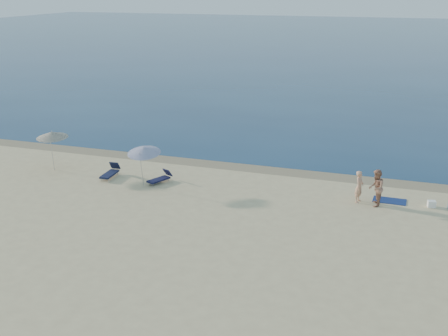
# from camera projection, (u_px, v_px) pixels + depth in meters

# --- Properties ---
(sea) EXTENTS (240.00, 160.00, 0.01)m
(sea) POSITION_uv_depth(u_px,v_px,m) (385.00, 42.00, 104.83)
(sea) COLOR #0C284A
(sea) RESTS_ON ground
(wet_sand_strip) EXTENTS (240.00, 1.60, 0.00)m
(wet_sand_strip) POSITION_uv_depth(u_px,v_px,m) (298.00, 173.00, 32.33)
(wet_sand_strip) COLOR #847254
(wet_sand_strip) RESTS_ON ground
(person_left) EXTENTS (0.50, 0.65, 1.62)m
(person_left) POSITION_uv_depth(u_px,v_px,m) (359.00, 187.00, 27.79)
(person_left) COLOR tan
(person_left) RESTS_ON ground
(person_right) EXTENTS (0.71, 0.91, 1.84)m
(person_right) POSITION_uv_depth(u_px,v_px,m) (376.00, 188.00, 27.28)
(person_right) COLOR #AE745B
(person_right) RESTS_ON ground
(beach_towel) EXTENTS (1.64, 0.93, 0.03)m
(beach_towel) POSITION_uv_depth(u_px,v_px,m) (390.00, 201.00, 28.16)
(beach_towel) COLOR navy
(beach_towel) RESTS_ON ground
(white_bag) EXTENTS (0.43, 0.38, 0.32)m
(white_bag) POSITION_uv_depth(u_px,v_px,m) (432.00, 204.00, 27.34)
(white_bag) COLOR white
(white_bag) RESTS_ON ground
(umbrella_near) EXTENTS (1.94, 1.96, 2.34)m
(umbrella_near) POSITION_uv_depth(u_px,v_px,m) (144.00, 150.00, 29.66)
(umbrella_near) COLOR silver
(umbrella_near) RESTS_ON ground
(umbrella_far) EXTENTS (2.00, 2.02, 2.40)m
(umbrella_far) POSITION_uv_depth(u_px,v_px,m) (52.00, 135.00, 32.24)
(umbrella_far) COLOR silver
(umbrella_far) RESTS_ON ground
(lounger_left) EXTENTS (0.65, 1.68, 0.73)m
(lounger_left) POSITION_uv_depth(u_px,v_px,m) (110.00, 173.00, 31.54)
(lounger_left) COLOR #131936
(lounger_left) RESTS_ON ground
(lounger_right) EXTENTS (1.05, 1.56, 0.66)m
(lounger_right) POSITION_uv_depth(u_px,v_px,m) (160.00, 178.00, 30.69)
(lounger_right) COLOR #141638
(lounger_right) RESTS_ON ground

